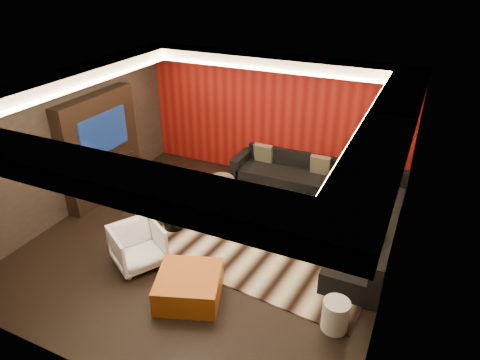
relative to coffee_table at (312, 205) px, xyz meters
The scene contains 26 objects.
floor 2.26m from the coffee_table, 126.53° to the right, with size 6.00×6.00×0.02m, color black.
ceiling 3.51m from the coffee_table, 126.53° to the right, with size 6.00×6.00×0.02m, color silver.
wall_back 2.21m from the coffee_table, 138.43° to the left, with size 6.00×0.02×2.80m, color black.
wall_left 4.89m from the coffee_table, 157.36° to the right, with size 0.02×6.00×2.80m, color black.
wall_right 2.77m from the coffee_table, 47.50° to the right, with size 0.02×6.00×2.80m, color black.
red_feature_wall 2.18m from the coffee_table, 139.40° to the left, with size 5.98×0.05×2.78m, color #6B0C0A.
soffit_back 3.03m from the coffee_table, 146.72° to the left, with size 6.00×0.60×0.22m, color silver.
soffit_front 5.37m from the coffee_table, 106.59° to the right, with size 6.00×0.60×0.22m, color silver.
soffit_left 5.12m from the coffee_table, 155.82° to the right, with size 0.60×4.80×0.22m, color silver.
soffit_right 3.42m from the coffee_table, 53.29° to the right, with size 0.60×4.80×0.22m, color silver.
cove_back 2.87m from the coffee_table, 158.01° to the left, with size 4.80×0.08×0.04m, color #FFD899.
cove_front 5.04m from the coffee_table, 107.86° to the right, with size 4.80×0.08×0.04m, color #FFD899.
cove_left 4.81m from the coffee_table, 153.89° to the right, with size 0.08×4.80×0.04m, color #FFD899.
cove_right 3.23m from the coffee_table, 60.82° to the right, with size 0.08×4.80×0.04m, color #FFD899.
tv_surround 4.48m from the coffee_table, 163.83° to the right, with size 0.30×2.00×2.20m, color black.
tv_screen 4.42m from the coffee_table, 163.22° to the right, with size 0.04×1.30×0.80m, color black.
tv_shelf 4.25m from the coffee_table, 163.22° to the right, with size 0.04×1.60×0.04m, color black.
rug 1.32m from the coffee_table, 110.00° to the right, with size 4.00×3.00×0.02m, color beige.
coffee_table is the anchor object (origin of this frame).
drum_stool 2.79m from the coffee_table, 142.19° to the right, with size 0.37×0.37×0.43m, color black.
striped_pouf 2.07m from the coffee_table, behind, with size 0.64×0.64×0.35m, color #C6B399.
white_side_table 3.08m from the coffee_table, 67.97° to the right, with size 0.37×0.37×0.47m, color silver.
orange_ottoman 3.32m from the coffee_table, 107.11° to the right, with size 0.92×0.92×0.41m, color #933C12.
armchair 3.57m from the coffee_table, 127.04° to the right, with size 0.76×0.78×0.71m, color silver.
sectional_sofa 0.42m from the coffee_table, ahead, with size 3.65×3.50×0.75m.
throw_pillows 0.65m from the coffee_table, 10.38° to the left, with size 3.17×2.85×0.50m.
Camera 1 is at (3.13, -5.48, 4.60)m, focal length 32.00 mm.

